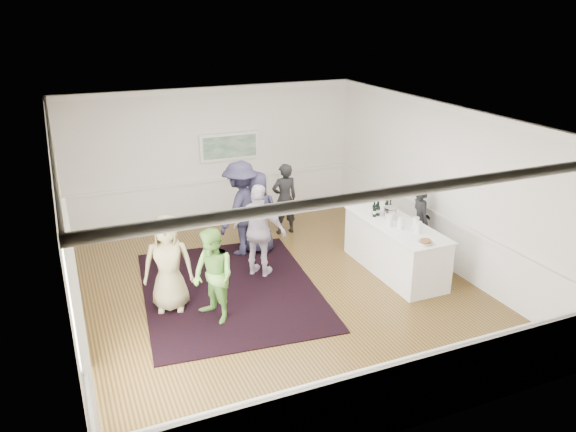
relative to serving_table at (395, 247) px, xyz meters
name	(u,v)px	position (x,y,z in m)	size (l,w,h in m)	color
floor	(277,290)	(-2.41, 0.17, -0.51)	(8.00, 8.00, 0.00)	brown
ceiling	(276,117)	(-2.41, 0.17, 2.69)	(7.00, 8.00, 0.02)	white
wall_left	(62,239)	(-5.91, 0.17, 1.09)	(0.02, 8.00, 3.20)	white
wall_right	(441,185)	(1.09, 0.17, 1.09)	(0.02, 8.00, 3.20)	white
wall_back	(213,155)	(-2.41, 4.17, 1.09)	(7.00, 0.02, 3.20)	white
wall_front	(408,319)	(-2.41, -3.83, 1.09)	(7.00, 0.02, 3.20)	white
wainscoting	(277,265)	(-2.41, 0.17, -0.01)	(7.00, 8.00, 1.00)	white
mirror	(60,200)	(-5.86, 1.47, 1.29)	(0.05, 1.25, 1.85)	#F3BB47
doorway	(76,307)	(-5.86, -1.73, 0.91)	(0.10, 1.78, 2.56)	white
landscape_painting	(230,147)	(-2.01, 4.12, 1.27)	(1.44, 0.06, 0.66)	white
area_rug	(230,289)	(-3.21, 0.51, -0.50)	(3.08, 4.05, 0.02)	black
serving_table	(395,247)	(0.00, 0.00, 0.00)	(0.94, 2.48, 1.00)	white
bartender	(420,222)	(0.79, 0.31, 0.29)	(0.58, 0.38, 1.58)	black
guest_tan	(168,263)	(-4.34, 0.27, 0.35)	(0.83, 0.54, 1.71)	tan
guest_green	(213,276)	(-3.75, -0.39, 0.30)	(0.78, 0.61, 1.60)	#6FB347
guest_lilac	(260,231)	(-2.47, 0.88, 0.41)	(1.07, 0.45, 1.82)	silver
guest_dark_a	(241,208)	(-2.47, 2.00, 0.49)	(1.29, 0.74, 1.99)	#242239
guest_dark_b	(284,199)	(-1.21, 2.67, 0.32)	(0.60, 0.39, 1.64)	black
guest_navy	(258,212)	(-2.10, 1.96, 0.36)	(0.84, 0.55, 1.73)	#242239
wine_bottles	(381,207)	(-0.01, 0.55, 0.65)	(0.45, 0.24, 0.31)	black
juice_pitchers	(406,223)	(-0.01, -0.31, 0.62)	(0.50, 0.63, 0.24)	#78C145
ice_bucket	(390,213)	(0.01, 0.25, 0.61)	(0.26, 0.26, 0.24)	silver
nut_bowl	(426,242)	(-0.08, -1.04, 0.54)	(0.27, 0.27, 0.07)	white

